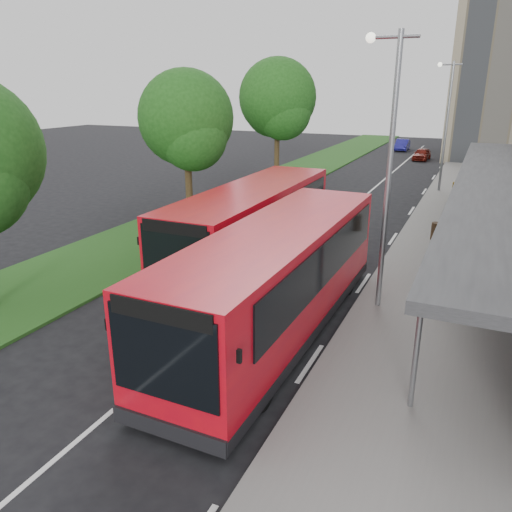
% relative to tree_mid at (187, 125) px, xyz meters
% --- Properties ---
extents(ground, '(120.00, 120.00, 0.00)m').
position_rel_tree_mid_xyz_m(ground, '(7.01, -9.05, -4.89)').
color(ground, black).
rests_on(ground, ground).
extents(pavement, '(5.00, 80.00, 0.15)m').
position_rel_tree_mid_xyz_m(pavement, '(13.01, 10.95, -4.82)').
color(pavement, slate).
rests_on(pavement, ground).
extents(grass_verge, '(5.00, 80.00, 0.10)m').
position_rel_tree_mid_xyz_m(grass_verge, '(0.01, 10.95, -4.84)').
color(grass_verge, '#224E19').
rests_on(grass_verge, ground).
extents(lane_centre_line, '(0.12, 70.00, 0.01)m').
position_rel_tree_mid_xyz_m(lane_centre_line, '(7.01, 5.95, -4.88)').
color(lane_centre_line, silver).
rests_on(lane_centre_line, ground).
extents(kerb_dashes, '(0.12, 56.00, 0.01)m').
position_rel_tree_mid_xyz_m(kerb_dashes, '(10.31, 9.95, -4.88)').
color(kerb_dashes, silver).
rests_on(kerb_dashes, ground).
extents(tree_mid, '(4.71, 4.71, 7.58)m').
position_rel_tree_mid_xyz_m(tree_mid, '(0.00, 0.00, 0.00)').
color(tree_mid, '#372716').
rests_on(tree_mid, ground).
extents(tree_far, '(5.38, 5.38, 8.64)m').
position_rel_tree_mid_xyz_m(tree_far, '(-0.00, 12.00, 0.69)').
color(tree_far, '#372716').
rests_on(tree_far, ground).
extents(lamp_post_near, '(1.44, 0.28, 8.00)m').
position_rel_tree_mid_xyz_m(lamp_post_near, '(11.13, -7.05, -0.17)').
color(lamp_post_near, gray).
rests_on(lamp_post_near, pavement).
extents(lamp_post_far, '(1.44, 0.28, 8.00)m').
position_rel_tree_mid_xyz_m(lamp_post_far, '(11.13, 12.95, -0.17)').
color(lamp_post_far, gray).
rests_on(lamp_post_far, pavement).
extents(bus_main, '(2.98, 11.01, 3.11)m').
position_rel_tree_mid_xyz_m(bus_main, '(8.87, -9.74, -3.30)').
color(bus_main, red).
rests_on(bus_main, ground).
extents(bus_second, '(2.95, 10.90, 3.08)m').
position_rel_tree_mid_xyz_m(bus_second, '(5.85, -4.89, -3.31)').
color(bus_second, red).
rests_on(bus_second, ground).
extents(litter_bin, '(0.52, 0.52, 0.78)m').
position_rel_tree_mid_xyz_m(litter_bin, '(12.14, 1.12, -4.35)').
color(litter_bin, '#342515').
rests_on(litter_bin, pavement).
extents(bollard, '(0.22, 0.22, 1.12)m').
position_rel_tree_mid_xyz_m(bollard, '(12.25, 10.01, -4.18)').
color(bollard, '#F0AA0C').
rests_on(bollard, pavement).
extents(car_near, '(1.53, 3.41, 1.14)m').
position_rel_tree_mid_xyz_m(car_near, '(8.23, 28.38, -4.32)').
color(car_near, '#5D130D').
rests_on(car_near, ground).
extents(car_far, '(1.34, 3.68, 1.21)m').
position_rel_tree_mid_xyz_m(car_far, '(5.35, 35.24, -4.29)').
color(car_far, navy).
rests_on(car_far, ground).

